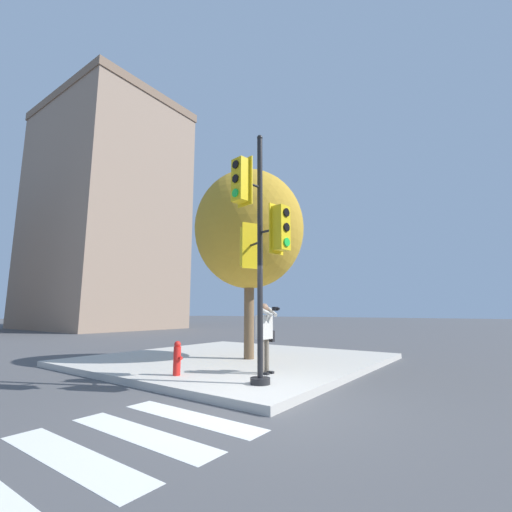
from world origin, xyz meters
TOP-DOWN VIEW (x-y plane):
  - ground_plane at (0.00, 0.00)m, footprint 160.00×160.00m
  - sidewalk_corner at (3.50, 3.50)m, footprint 8.00×8.00m
  - crosswalk_stripes at (-3.40, 0.47)m, footprint 4.88×2.58m
  - traffic_signal_pole at (0.62, 0.55)m, footprint 1.17×1.40m
  - person_photographer at (1.70, 1.10)m, footprint 0.58×0.54m
  - street_tree at (3.43, 2.88)m, footprint 3.43×3.43m
  - fire_hydrant at (0.35, 2.57)m, footprint 0.16×0.22m
  - building_right at (12.33, 27.21)m, footprint 10.47×13.73m

SIDE VIEW (x-z plane):
  - ground_plane at x=0.00m, z-range 0.00..0.00m
  - crosswalk_stripes at x=-3.40m, z-range 0.00..0.01m
  - sidewalk_corner at x=3.50m, z-range 0.00..0.16m
  - fire_hydrant at x=0.35m, z-range 0.15..0.90m
  - person_photographer at x=1.70m, z-range 0.31..1.90m
  - traffic_signal_pole at x=0.62m, z-range 0.53..5.78m
  - street_tree at x=3.43m, z-range 1.20..7.09m
  - building_right at x=12.33m, z-range 0.01..21.41m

